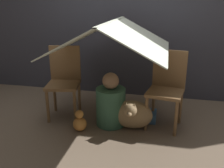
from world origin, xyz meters
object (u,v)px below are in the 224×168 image
object	(u,v)px
dog	(132,114)
chair_right	(167,86)
chair_left	(64,79)
person_front	(111,104)

from	to	relation	value
dog	chair_right	bearing A→B (deg)	28.34
chair_left	person_front	bearing A→B (deg)	-22.77
chair_right	person_front	size ratio (longest dim) A/B	1.37
person_front	dog	bearing A→B (deg)	-11.87
chair_right	dog	distance (m)	0.51
chair_left	dog	world-z (taller)	chair_left
chair_left	person_front	xyz separation A→B (m)	(0.62, -0.14, -0.22)
chair_right	dog	xyz separation A→B (m)	(-0.37, -0.20, -0.30)
chair_right	person_front	world-z (taller)	chair_right
chair_left	chair_right	size ratio (longest dim) A/B	1.00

